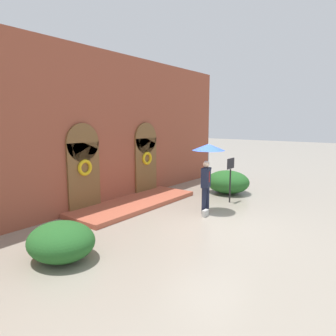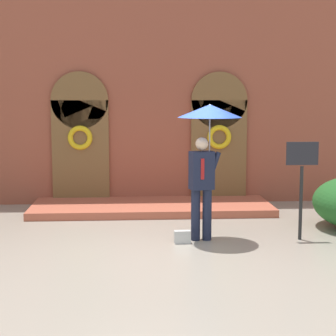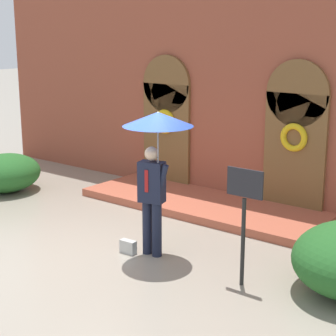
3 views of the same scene
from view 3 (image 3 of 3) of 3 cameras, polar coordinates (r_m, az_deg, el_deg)
The scene contains 6 objects.
ground_plane at distance 9.45m, azimuth -7.27°, elevation -8.50°, with size 80.00×80.00×0.00m, color gray.
building_facade at distance 12.06m, azimuth 6.64°, elevation 9.45°, with size 14.00×2.30×5.60m.
person_with_umbrella at distance 8.69m, azimuth -1.20°, elevation 2.82°, with size 1.10×1.10×2.36m.
handbag at distance 9.33m, azimuth -4.07°, elevation -7.98°, with size 0.28×0.12×0.22m, color #B7B7B2.
sign_post at distance 7.91m, azimuth 7.74°, elevation -4.02°, with size 0.56×0.06×1.72m.
shrub_left at distance 13.25m, azimuth -16.14°, elevation -0.47°, with size 1.43×1.61×0.86m, color #235B23.
Camera 3 is at (6.28, -6.11, 3.56)m, focal length 60.00 mm.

